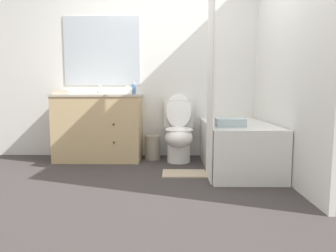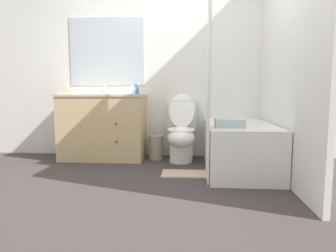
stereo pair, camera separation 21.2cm
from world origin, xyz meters
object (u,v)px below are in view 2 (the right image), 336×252
Objects in this scene: sink_faucet at (106,91)px; soap_dispenser at (137,89)px; hand_towel_folded at (67,92)px; bath_towel_folded at (230,123)px; wastebasket at (156,147)px; tissue_box at (131,91)px; bathtub at (239,146)px; vanity_cabinet at (103,126)px; bath_mat at (184,174)px; toilet at (181,133)px.

sink_faucet is 0.50m from soap_dispenser.
hand_towel_folded is at bearing -168.80° from soap_dispenser.
hand_towel_folded is 0.71× the size of bath_towel_folded.
wastebasket is 0.82m from tissue_box.
soap_dispenser is at bearing -174.78° from wastebasket.
bathtub is 8.90× the size of soap_dispenser.
tissue_box is 0.75× the size of soap_dispenser.
vanity_cabinet is 9.41× the size of tissue_box.
tissue_box is at bearing 161.88° from bathtub.
toilet is at bearing 94.42° from bath_mat.
bathtub is at bearing -20.10° from sink_faucet.
vanity_cabinet is 1.79m from bathtub.
vanity_cabinet reaches higher than bath_towel_folded.
vanity_cabinet reaches higher than bathtub.
tissue_box reaches higher than vanity_cabinet.
bathtub is at bearing -14.21° from vanity_cabinet.
tissue_box is (-0.32, -0.04, 0.75)m from wastebasket.
wastebasket is 1.35m from hand_towel_folded.
soap_dispenser is (-0.24, -0.02, 0.78)m from wastebasket.
bathtub is 1.49m from soap_dispenser.
sink_faucet is 1.68m from bath_mat.
wastebasket is 1.27m from bath_towel_folded.
toilet is 5.55× the size of soap_dispenser.
bath_towel_folded is at bearing -36.25° from soap_dispenser.
soap_dispenser is 0.89m from hand_towel_folded.
tissue_box reaches higher than toilet.
soap_dispenser is at bearing 11.20° from hand_towel_folded.
wastebasket is 1.52× the size of hand_towel_folded.
sink_faucet is at bearing 140.64° from bath_mat.
bath_mat is (0.05, -0.63, -0.36)m from toilet.
soap_dispenser is (0.46, 0.01, 0.49)m from vanity_cabinet.
sink_faucet is 0.16× the size of toilet.
tissue_box is 0.08m from soap_dispenser.
toilet is 0.62× the size of bathtub.
soap_dispenser reaches higher than bath_mat.
soap_dispenser is (0.08, 0.01, 0.03)m from tissue_box.
tissue_box is at bearing 11.33° from hand_towel_folded.
tissue_box reaches higher than hand_towel_folded.
hand_towel_folded is at bearing -139.41° from sink_faucet.
hand_towel_folded is 1.84m from bath_mat.
tissue_box is at bearing 0.19° from vanity_cabinet.
bathtub is at bearing -28.38° from toilet.
wastebasket is at bearing 9.93° from hand_towel_folded.
soap_dispenser reaches higher than bathtub.
bathtub is at bearing -24.85° from wastebasket.
wastebasket is 2.70× the size of tissue_box.
vanity_cabinet is 0.68m from soap_dispenser.
soap_dispenser is (-1.26, 0.45, 0.67)m from bathtub.
hand_towel_folded is (-1.46, -0.09, 0.52)m from toilet.
bath_mat is (-0.63, -0.27, -0.26)m from bathtub.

